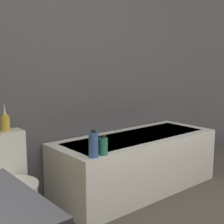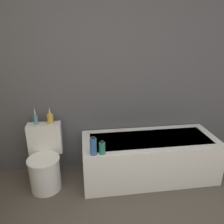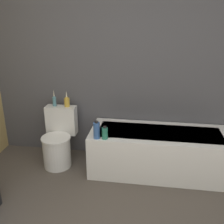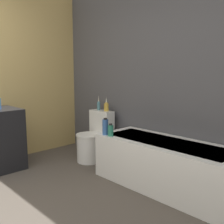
# 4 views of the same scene
# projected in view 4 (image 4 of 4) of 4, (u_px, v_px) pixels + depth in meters

# --- Properties ---
(wall_back_tiled) EXTENTS (6.40, 0.06, 2.60)m
(wall_back_tiled) POSITION_uv_depth(u_px,v_px,m) (143.00, 74.00, 3.61)
(wall_back_tiled) COLOR #4C4C51
(wall_back_tiled) RESTS_ON ground_plane
(bathtub) EXTENTS (1.69, 0.68, 0.55)m
(bathtub) POSITION_uv_depth(u_px,v_px,m) (165.00, 164.00, 3.03)
(bathtub) COLOR white
(bathtub) RESTS_ON ground
(toilet) EXTENTS (0.41, 0.53, 0.75)m
(toilet) POSITION_uv_depth(u_px,v_px,m) (93.00, 140.00, 3.96)
(toilet) COLOR white
(toilet) RESTS_ON ground
(vase_gold) EXTENTS (0.05, 0.05, 0.23)m
(vase_gold) POSITION_uv_depth(u_px,v_px,m) (99.00, 105.00, 4.07)
(vase_gold) COLOR teal
(vase_gold) RESTS_ON toilet
(vase_silver) EXTENTS (0.07, 0.07, 0.21)m
(vase_silver) POSITION_uv_depth(u_px,v_px,m) (106.00, 106.00, 3.95)
(vase_silver) COLOR gold
(vase_silver) RESTS_ON toilet
(shampoo_bottle_tall) EXTENTS (0.08, 0.08, 0.21)m
(shampoo_bottle_tall) POSITION_uv_depth(u_px,v_px,m) (105.00, 127.00, 3.30)
(shampoo_bottle_tall) COLOR #335999
(shampoo_bottle_tall) RESTS_ON bathtub
(shampoo_bottle_short) EXTENTS (0.07, 0.07, 0.16)m
(shampoo_bottle_short) POSITION_uv_depth(u_px,v_px,m) (111.00, 130.00, 3.24)
(shampoo_bottle_short) COLOR #267259
(shampoo_bottle_short) RESTS_ON bathtub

